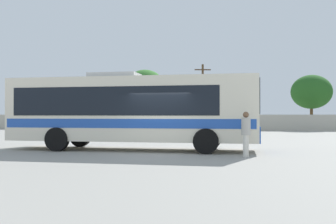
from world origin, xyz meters
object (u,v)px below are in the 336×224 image
parked_car_second_maroon (111,123)px  utility_pole_near (203,95)px  roadside_tree_left (94,94)px  roadside_tree_midleft (145,86)px  roadside_tree_midright (311,92)px  parked_car_leftmost_red (45,123)px  coach_bus_cream_blue (130,109)px  attendant_by_bus_door (246,131)px  parked_car_third_maroon (171,124)px

parked_car_second_maroon → utility_pole_near: size_ratio=0.63×
roadside_tree_left → roadside_tree_midleft: 6.26m
roadside_tree_midright → parked_car_leftmost_red: bearing=-163.1°
coach_bus_cream_blue → roadside_tree_left: bearing=113.5°
attendant_by_bus_door → parked_car_leftmost_red: attendant_by_bus_door is taller
parked_car_third_maroon → roadside_tree_midright: 16.68m
attendant_by_bus_door → parked_car_third_maroon: bearing=106.2°
coach_bus_cream_blue → roadside_tree_midleft: (-4.93, 25.29, 2.96)m
utility_pole_near → roadside_tree_midleft: bearing=180.0°
utility_pole_near → roadside_tree_left: size_ratio=1.18×
parked_car_leftmost_red → utility_pole_near: utility_pole_near is taller
parked_car_second_maroon → utility_pole_near: bearing=38.1°
parked_car_leftmost_red → roadside_tree_midright: (26.77, 8.11, 3.28)m
roadside_tree_midright → attendant_by_bus_door: bearing=-106.2°
attendant_by_bus_door → parked_car_leftmost_red: 27.56m
parked_car_leftmost_red → parked_car_second_maroon: size_ratio=0.98×
coach_bus_cream_blue → parked_car_third_maroon: 18.34m
coach_bus_cream_blue → parked_car_third_maroon: coach_bus_cream_blue is taller
attendant_by_bus_door → coach_bus_cream_blue: bearing=156.8°
parked_car_third_maroon → roadside_tree_midleft: size_ratio=0.66×
parked_car_leftmost_red → roadside_tree_midright: bearing=16.9°
utility_pole_near → roadside_tree_midright: bearing=5.3°
parked_car_leftmost_red → roadside_tree_left: (2.29, 7.39, 3.23)m
roadside_tree_midleft → roadside_tree_midright: bearing=3.4°
parked_car_leftmost_red → parked_car_third_maroon: 12.57m
roadside_tree_midleft → roadside_tree_midright: 18.32m
coach_bus_cream_blue → roadside_tree_left: 28.05m
coach_bus_cream_blue → parked_car_leftmost_red: coach_bus_cream_blue is taller
utility_pole_near → roadside_tree_left: (-12.75, 0.37, 0.26)m
roadside_tree_midleft → attendant_by_bus_door: bearing=-70.0°
coach_bus_cream_blue → parked_car_leftmost_red: size_ratio=2.50×
attendant_by_bus_door → parked_car_leftmost_red: size_ratio=0.38×
roadside_tree_left → roadside_tree_midleft: roadside_tree_midleft is taller
parked_car_second_maroon → roadside_tree_midleft: 8.00m
parked_car_third_maroon → roadside_tree_midright: roadside_tree_midright is taller
coach_bus_cream_blue → roadside_tree_midleft: bearing=101.0°
utility_pole_near → roadside_tree_midright: utility_pole_near is taller
coach_bus_cream_blue → parked_car_second_maroon: (-6.83, 18.66, -1.09)m
roadside_tree_left → roadside_tree_midright: roadside_tree_left is taller
attendant_by_bus_door → parked_car_second_maroon: attendant_by_bus_door is taller
attendant_by_bus_door → roadside_tree_midright: bearing=73.8°
parked_car_second_maroon → parked_car_third_maroon: (5.98, -0.37, 0.01)m
roadside_tree_left → parked_car_leftmost_red: bearing=-107.2°
utility_pole_near → roadside_tree_midleft: utility_pole_near is taller
coach_bus_cream_blue → roadside_tree_left: size_ratio=1.84×
coach_bus_cream_blue → parked_car_second_maroon: coach_bus_cream_blue is taller
roadside_tree_midright → roadside_tree_midleft: bearing=-176.6°
roadside_tree_midleft → parked_car_third_maroon: bearing=-59.8°
parked_car_leftmost_red → roadside_tree_left: size_ratio=0.74×
attendant_by_bus_door → roadside_tree_midright: (8.27, 28.55, 3.12)m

